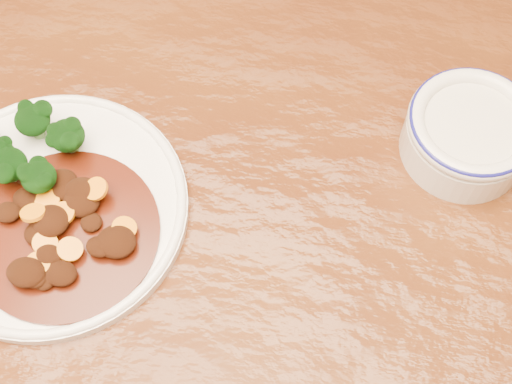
# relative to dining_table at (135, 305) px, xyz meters

# --- Properties ---
(dining_table) EXTENTS (1.54, 0.97, 0.75)m
(dining_table) POSITION_rel_dining_table_xyz_m (0.00, 0.00, 0.00)
(dining_table) COLOR #552B0F
(dining_table) RESTS_ON ground
(dinner_plate) EXTENTS (0.26, 0.26, 0.02)m
(dinner_plate) POSITION_rel_dining_table_xyz_m (-0.08, 0.05, 0.09)
(dinner_plate) COLOR white
(dinner_plate) RESTS_ON dining_table
(broccoli_florets) EXTENTS (0.13, 0.10, 0.05)m
(broccoli_florets) POSITION_rel_dining_table_xyz_m (-0.13, 0.09, 0.12)
(broccoli_florets) COLOR #6BA454
(broccoli_florets) RESTS_ON dinner_plate
(mince_stew) EXTENTS (0.18, 0.18, 0.03)m
(mince_stew) POSITION_rel_dining_table_xyz_m (-0.06, 0.03, 0.10)
(mince_stew) COLOR #431107
(mince_stew) RESTS_ON dinner_plate
(dip_bowl) EXTENTS (0.13, 0.13, 0.06)m
(dip_bowl) POSITION_rel_dining_table_xyz_m (0.30, 0.20, 0.11)
(dip_bowl) COLOR silver
(dip_bowl) RESTS_ON dining_table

